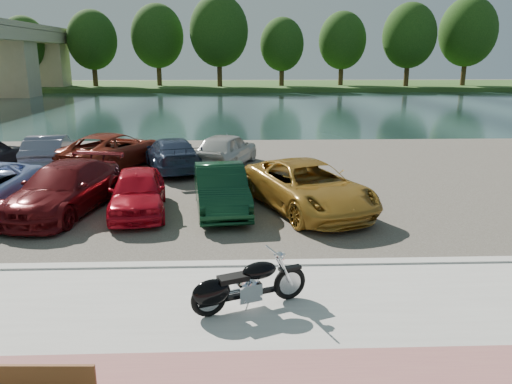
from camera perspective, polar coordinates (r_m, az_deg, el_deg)
ground at (r=9.78m, az=1.35°, el=-13.39°), size 200.00×200.00×0.00m
promenade at (r=8.89m, az=1.75°, el=-16.18°), size 60.00×6.00×0.10m
kerb at (r=11.54m, az=0.75°, el=-8.34°), size 60.00×0.30×0.14m
parking_lot at (r=20.13m, az=-0.54°, el=1.80°), size 60.00×18.00×0.04m
river at (r=48.80m, az=-1.52°, el=9.67°), size 120.00×40.00×0.00m
far_bank at (r=80.69m, az=-1.79°, el=12.05°), size 120.00×24.00×0.60m
far_trees at (r=74.58m, az=1.70°, el=17.32°), size 70.25×10.68×12.52m
motorcycle at (r=9.40m, az=-1.89°, el=-10.78°), size 2.22×1.12×1.05m
car_3 at (r=16.35m, az=-21.05°, el=0.37°), size 3.00×5.43×1.49m
car_4 at (r=15.59m, az=-13.34°, el=0.07°), size 2.14×4.21×1.37m
car_5 at (r=15.43m, az=-4.04°, el=0.39°), size 1.99×4.44×1.42m
car_6 at (r=15.52m, az=5.89°, el=0.62°), size 4.31×6.00×1.52m
car_9 at (r=23.08m, az=-22.53°, el=4.27°), size 2.23×4.62×1.46m
car_10 at (r=22.43m, az=-16.10°, el=4.62°), size 4.30×6.00×1.52m
car_11 at (r=21.34m, az=-9.63°, el=4.30°), size 3.20×5.11×1.38m
car_12 at (r=21.83m, az=-3.50°, el=4.87°), size 3.15×4.70×1.49m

